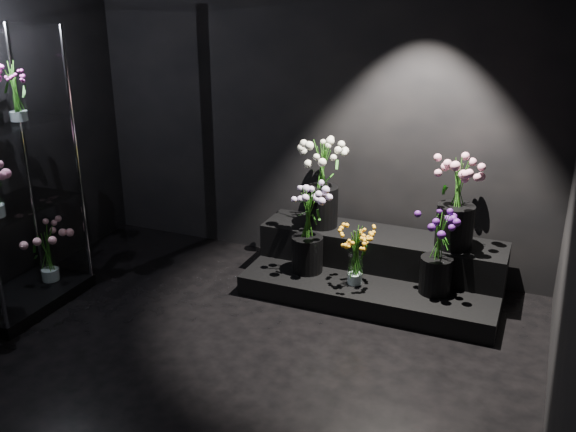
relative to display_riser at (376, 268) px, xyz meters
The scene contains 11 objects.
floor 1.76m from the display_riser, 112.97° to the right, with size 4.00×4.00×0.00m, color black.
wall_back 1.45m from the display_riser, 150.57° to the left, with size 4.00×4.00×0.00m, color black.
display_riser is the anchor object (origin of this frame).
display_case 2.83m from the display_riser, 152.03° to the right, with size 0.55×0.92×2.03m.
bouquet_orange_bells 0.38m from the display_riser, 107.73° to the right, with size 0.31×0.31×0.47m.
bouquet_lilac 0.66m from the display_riser, 157.11° to the right, with size 0.41×0.41×0.70m.
bouquet_purple 0.62m from the display_riser, 21.42° to the right, with size 0.36×0.36×0.61m.
bouquet_cream_roses 0.84m from the display_riser, 168.81° to the left, with size 0.52×0.52×0.71m.
bouquet_pink_roses 0.85m from the display_riser, ahead, with size 0.49×0.49×0.68m.
bouquet_case_magenta 2.95m from the display_riser, 154.24° to the right, with size 0.27×0.27×0.40m.
bouquet_case_base_pink 2.58m from the display_riser, 156.59° to the right, with size 0.44×0.44×0.47m.
Camera 1 is at (1.81, -2.89, 2.38)m, focal length 40.00 mm.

